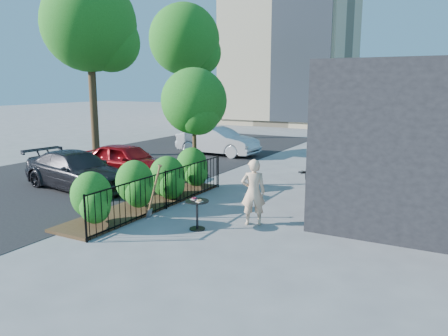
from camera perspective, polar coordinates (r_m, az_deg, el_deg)
The scene contains 14 objects.
ground at distance 11.64m, azimuth -1.49°, elevation -6.35°, with size 120.00×120.00×0.00m, color gray.
fence at distance 12.28m, azimuth -7.60°, elevation -2.81°, with size 0.05×6.05×1.10m.
planting_bed at distance 12.82m, azimuth -10.09°, elevation -4.70°, with size 1.30×6.00×0.08m, color #382616.
shrubs at distance 12.68m, azimuth -9.56°, elevation -1.78°, with size 1.10×5.60×1.24m.
patio_tree at distance 14.65m, azimuth -3.81°, elevation 8.19°, with size 2.20×2.20×3.94m.
street at distance 18.13m, azimuth -16.16°, elevation -0.49°, with size 9.00×30.00×0.01m, color black.
street_tree_near at distance 22.10m, azimuth -17.13°, elevation 16.85°, with size 4.40×4.40×8.28m.
street_tree_far at distance 28.32m, azimuth -5.15°, elevation 15.86°, with size 4.40×4.40×8.28m.
cafe_table at distance 10.52m, azimuth -3.54°, elevation -5.43°, with size 0.57×0.57×0.77m.
woman at distance 10.81m, azimuth 3.85°, elevation -3.16°, with size 0.61×0.40×1.66m, color beige.
shovel at distance 11.42m, azimuth -9.24°, elevation -3.42°, with size 0.51×0.19×1.49m.
car_red at distance 16.64m, azimuth -12.59°, elevation 0.93°, with size 1.52×3.79×1.29m, color maroon.
car_silver at distance 21.61m, azimuth -0.85°, elevation 3.57°, with size 1.46×4.19×1.38m, color #B9BABF.
car_darkgrey at distance 15.34m, azimuth -18.64°, elevation -0.30°, with size 1.74×4.29×1.24m, color black.
Camera 1 is at (5.53, -9.65, 3.45)m, focal length 35.00 mm.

